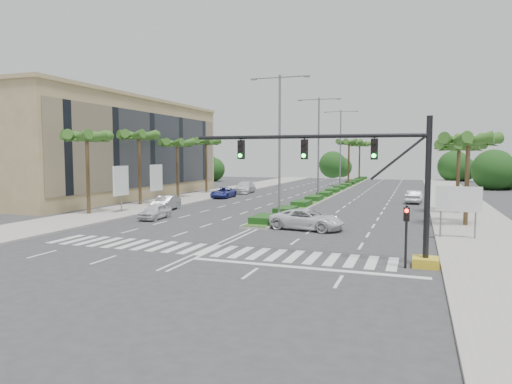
% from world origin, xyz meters
% --- Properties ---
extents(ground, '(160.00, 160.00, 0.00)m').
position_xyz_m(ground, '(0.00, 0.00, 0.00)').
color(ground, '#333335').
rests_on(ground, ground).
extents(footpath_right, '(6.00, 120.00, 0.15)m').
position_xyz_m(footpath_right, '(15.20, 20.00, 0.07)').
color(footpath_right, gray).
rests_on(footpath_right, ground).
extents(footpath_left, '(6.00, 120.00, 0.15)m').
position_xyz_m(footpath_left, '(-15.20, 20.00, 0.07)').
color(footpath_left, gray).
rests_on(footpath_left, ground).
extents(median, '(2.20, 75.00, 0.20)m').
position_xyz_m(median, '(0.00, 45.00, 0.10)').
color(median, gray).
rests_on(median, ground).
extents(median_grass, '(1.80, 75.00, 0.04)m').
position_xyz_m(median_grass, '(0.00, 45.00, 0.22)').
color(median_grass, '#2A5E20').
rests_on(median_grass, median).
extents(building, '(12.00, 36.00, 12.00)m').
position_xyz_m(building, '(-26.00, 26.00, 6.00)').
color(building, tan).
rests_on(building, ground).
extents(signal_gantry, '(12.60, 1.20, 7.20)m').
position_xyz_m(signal_gantry, '(9.27, -0.00, 3.46)').
color(signal_gantry, gold).
rests_on(signal_gantry, ground).
extents(pedestrian_signal, '(0.28, 0.36, 3.00)m').
position_xyz_m(pedestrian_signal, '(10.60, -0.68, 2.04)').
color(pedestrian_signal, black).
rests_on(pedestrian_signal, ground).
extents(direction_sign, '(2.70, 0.11, 3.40)m').
position_xyz_m(direction_sign, '(13.50, 7.99, 2.45)').
color(direction_sign, slate).
rests_on(direction_sign, ground).
extents(billboard_near, '(0.18, 2.10, 4.35)m').
position_xyz_m(billboard_near, '(-14.50, 12.00, 2.96)').
color(billboard_near, slate).
rests_on(billboard_near, ground).
extents(billboard_far, '(0.18, 2.10, 4.35)m').
position_xyz_m(billboard_far, '(-14.50, 18.00, 2.96)').
color(billboard_far, slate).
rests_on(billboard_far, ground).
extents(palm_left_near, '(4.57, 4.68, 7.55)m').
position_xyz_m(palm_left_near, '(-16.50, 10.00, 6.69)').
color(palm_left_near, brown).
rests_on(palm_left_near, ground).
extents(palm_left_mid, '(4.57, 4.68, 7.95)m').
position_xyz_m(palm_left_mid, '(-16.50, 18.00, 7.08)').
color(palm_left_mid, brown).
rests_on(palm_left_mid, ground).
extents(palm_left_far, '(4.57, 4.68, 7.35)m').
position_xyz_m(palm_left_far, '(-16.50, 26.00, 6.50)').
color(palm_left_far, brown).
rests_on(palm_left_far, ground).
extents(palm_left_end, '(4.57, 4.68, 7.75)m').
position_xyz_m(palm_left_end, '(-16.50, 34.00, 6.88)').
color(palm_left_end, brown).
rests_on(palm_left_end, ground).
extents(palm_right_near, '(4.57, 4.68, 7.05)m').
position_xyz_m(palm_right_near, '(14.50, 14.00, 6.20)').
color(palm_right_near, brown).
rests_on(palm_right_near, ground).
extents(palm_right_far, '(4.57, 4.68, 6.75)m').
position_xyz_m(palm_right_far, '(14.50, 22.00, 5.91)').
color(palm_right_far, brown).
rests_on(palm_right_far, ground).
extents(palm_median_a, '(4.57, 4.68, 8.05)m').
position_xyz_m(palm_median_a, '(0.00, 55.00, 7.17)').
color(palm_median_a, brown).
rests_on(palm_median_a, ground).
extents(palm_median_b, '(4.57, 4.68, 8.05)m').
position_xyz_m(palm_median_b, '(0.00, 70.00, 7.17)').
color(palm_median_b, brown).
rests_on(palm_median_b, ground).
extents(streetlight_near, '(5.10, 0.25, 12.00)m').
position_xyz_m(streetlight_near, '(0.00, 14.00, 6.81)').
color(streetlight_near, slate).
rests_on(streetlight_near, ground).
extents(streetlight_mid, '(5.10, 0.25, 12.00)m').
position_xyz_m(streetlight_mid, '(0.00, 30.00, 6.81)').
color(streetlight_mid, slate).
rests_on(streetlight_mid, ground).
extents(streetlight_far, '(5.10, 0.25, 12.00)m').
position_xyz_m(streetlight_far, '(0.00, 46.00, 6.81)').
color(streetlight_far, slate).
rests_on(streetlight_far, ground).
extents(car_parked_a, '(1.71, 3.84, 1.28)m').
position_xyz_m(car_parked_a, '(-9.59, 9.81, 0.64)').
color(car_parked_a, silver).
rests_on(car_parked_a, ground).
extents(car_parked_b, '(2.01, 4.45, 1.42)m').
position_xyz_m(car_parked_b, '(-11.80, 15.23, 0.71)').
color(car_parked_b, '#9E9DA2').
rests_on(car_parked_b, ground).
extents(car_parked_c, '(2.42, 4.78, 1.29)m').
position_xyz_m(car_parked_c, '(-11.80, 29.06, 0.65)').
color(car_parked_c, '#303A94').
rests_on(car_parked_c, ground).
extents(car_parked_d, '(2.75, 5.70, 1.60)m').
position_xyz_m(car_parked_d, '(-11.80, 36.53, 0.80)').
color(car_parked_d, silver).
rests_on(car_parked_d, ground).
extents(car_crossing, '(5.60, 3.17, 1.47)m').
position_xyz_m(car_crossing, '(3.63, 8.80, 0.74)').
color(car_crossing, silver).
rests_on(car_crossing, ground).
extents(car_right, '(1.81, 4.39, 1.41)m').
position_xyz_m(car_right, '(10.77, 30.43, 0.71)').
color(car_right, '#B1B2B6').
rests_on(car_right, ground).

